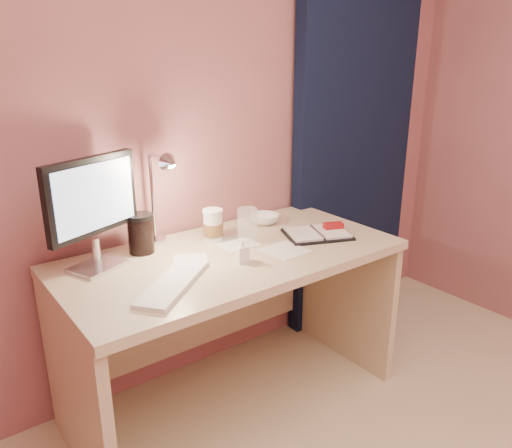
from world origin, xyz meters
TOP-DOWN VIEW (x-y plane):
  - room at (0.95, 1.69)m, footprint 3.50×3.50m
  - desk at (0.00, 1.45)m, footprint 1.40×0.70m
  - monitor at (-0.49, 1.56)m, footprint 0.38×0.21m
  - keyboard at (-0.33, 1.25)m, footprint 0.40×0.35m
  - planner at (0.43, 1.32)m, footprint 0.34×0.30m
  - paper_a at (0.19, 1.26)m, footprint 0.17×0.17m
  - paper_b at (0.07, 1.46)m, footprint 0.17×0.17m
  - paper_c at (-0.17, 1.41)m, footprint 0.18×0.18m
  - coffee_cup at (0.01, 1.54)m, footprint 0.09×0.09m
  - clear_cup at (0.12, 1.44)m, footprint 0.09×0.09m
  - bowl at (0.34, 1.59)m, footprint 0.19×0.19m
  - lotion_bottle at (-0.02, 1.27)m, footprint 0.05×0.05m
  - dark_jar at (-0.29, 1.61)m, footprint 0.10×0.10m
  - desk_lamp at (-0.20, 1.58)m, footprint 0.10×0.25m

SIDE VIEW (x-z plane):
  - desk at x=0.00m, z-range 0.14..0.87m
  - paper_c at x=-0.17m, z-range 0.73..0.73m
  - paper_a at x=0.19m, z-range 0.73..0.73m
  - paper_b at x=0.07m, z-range 0.73..0.73m
  - keyboard at x=-0.33m, z-range 0.73..0.75m
  - planner at x=0.43m, z-range 0.72..0.76m
  - bowl at x=0.34m, z-range 0.73..0.77m
  - lotion_bottle at x=-0.02m, z-range 0.73..0.83m
  - coffee_cup at x=0.01m, z-range 0.73..0.87m
  - dark_jar at x=-0.29m, z-range 0.73..0.88m
  - clear_cup at x=0.12m, z-range 0.73..0.88m
  - monitor at x=-0.49m, z-range 0.77..1.20m
  - desk_lamp at x=-0.20m, z-range 0.78..1.19m
  - room at x=0.95m, z-range -0.61..2.89m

